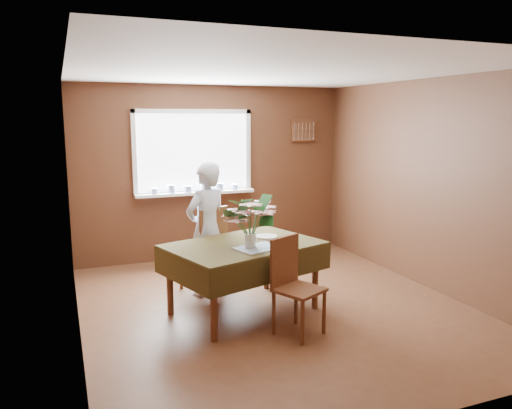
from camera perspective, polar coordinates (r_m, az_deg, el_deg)
name	(u,v)px	position (r m, az deg, el deg)	size (l,w,h in m)	color
floor	(274,307)	(5.56, 2.13, -11.65)	(4.50, 4.50, 0.00)	#532F1C
ceiling	(276,71)	(5.19, 2.31, 14.97)	(4.50, 4.50, 0.00)	white
wall_back	(213,173)	(7.33, -4.90, 3.66)	(4.00, 4.00, 0.00)	brown
wall_front	(418,244)	(3.33, 18.01, -4.27)	(4.00, 4.00, 0.00)	brown
wall_left	(73,206)	(4.80, -20.22, -0.19)	(4.50, 4.50, 0.00)	brown
wall_right	(429,185)	(6.30, 19.12, 2.14)	(4.50, 4.50, 0.00)	brown
window_assembly	(194,167)	(7.19, -7.08, 4.30)	(1.72, 0.20, 1.22)	white
spoon_rack	(304,130)	(7.80, 5.48, 8.44)	(0.44, 0.05, 0.33)	brown
dining_table	(244,252)	(5.24, -1.41, -5.43)	(1.77, 1.45, 0.75)	brown
chair_far	(208,245)	(5.95, -5.55, -4.68)	(0.59, 0.59, 1.01)	brown
chair_near	(293,281)	(4.80, 4.21, -8.73)	(0.53, 0.53, 0.93)	brown
seated_woman	(207,229)	(5.78, -5.66, -2.81)	(0.57, 0.37, 1.55)	white
flower_bouquet	(250,216)	(4.99, -0.66, -1.32)	(0.58, 0.58, 0.50)	white
side_plate	(266,236)	(5.50, 1.21, -3.67)	(0.24, 0.24, 0.01)	white
table_knife	(272,245)	(5.14, 1.85, -4.60)	(0.02, 0.22, 0.00)	silver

